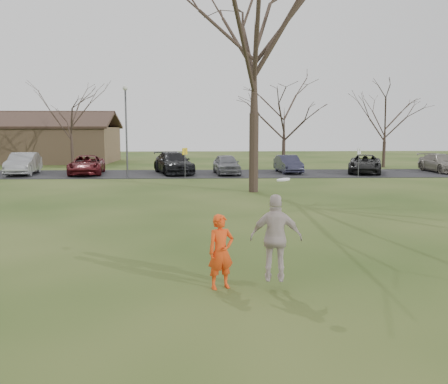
{
  "coord_description": "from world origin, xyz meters",
  "views": [
    {
      "loc": [
        -0.52,
        -9.95,
        3.41
      ],
      "look_at": [
        0.0,
        4.0,
        1.5
      ],
      "focal_mm": 37.52,
      "sensor_mm": 36.0,
      "label": 1
    }
  ],
  "objects_px": {
    "car_1": "(23,164)",
    "car_3": "(174,163)",
    "car_2": "(87,165)",
    "catching_play": "(276,238)",
    "big_tree": "(255,59)",
    "car_4": "(226,164)",
    "lamp_post": "(126,120)",
    "building": "(13,143)",
    "car_7": "(441,163)",
    "car_5": "(288,164)",
    "car_6": "(365,164)",
    "player_defender": "(221,252)"
  },
  "relations": [
    {
      "from": "car_1",
      "to": "car_3",
      "type": "distance_m",
      "value": 10.97
    },
    {
      "from": "player_defender",
      "to": "lamp_post",
      "type": "distance_m",
      "value": 23.71
    },
    {
      "from": "car_5",
      "to": "catching_play",
      "type": "xyz_separation_m",
      "value": [
        -4.77,
        -25.9,
        0.44
      ]
    },
    {
      "from": "car_6",
      "to": "lamp_post",
      "type": "relative_size",
      "value": 0.79
    },
    {
      "from": "player_defender",
      "to": "car_1",
      "type": "relative_size",
      "value": 0.33
    },
    {
      "from": "car_2",
      "to": "car_3",
      "type": "xyz_separation_m",
      "value": [
        6.34,
        0.39,
        0.09
      ]
    },
    {
      "from": "car_1",
      "to": "building",
      "type": "xyz_separation_m",
      "value": [
        -6.03,
        13.16,
        1.1
      ]
    },
    {
      "from": "player_defender",
      "to": "car_1",
      "type": "distance_m",
      "value": 28.63
    },
    {
      "from": "building",
      "to": "big_tree",
      "type": "bearing_deg",
      "value": -46.27
    },
    {
      "from": "car_5",
      "to": "catching_play",
      "type": "height_order",
      "value": "catching_play"
    },
    {
      "from": "car_4",
      "to": "lamp_post",
      "type": "height_order",
      "value": "lamp_post"
    },
    {
      "from": "building",
      "to": "lamp_post",
      "type": "distance_m",
      "value": 20.99
    },
    {
      "from": "car_5",
      "to": "car_6",
      "type": "height_order",
      "value": "car_6"
    },
    {
      "from": "player_defender",
      "to": "lamp_post",
      "type": "xyz_separation_m",
      "value": [
        -5.78,
        22.78,
        3.17
      ]
    },
    {
      "from": "car_1",
      "to": "car_5",
      "type": "distance_m",
      "value": 19.67
    },
    {
      "from": "car_6",
      "to": "building",
      "type": "xyz_separation_m",
      "value": [
        -31.43,
        13.15,
        1.2
      ]
    },
    {
      "from": "car_2",
      "to": "catching_play",
      "type": "bearing_deg",
      "value": -75.21
    },
    {
      "from": "car_2",
      "to": "lamp_post",
      "type": "xyz_separation_m",
      "value": [
        3.34,
        -2.21,
        3.23
      ]
    },
    {
      "from": "car_2",
      "to": "catching_play",
      "type": "height_order",
      "value": "catching_play"
    },
    {
      "from": "car_1",
      "to": "big_tree",
      "type": "xyz_separation_m",
      "value": [
        15.97,
        -9.84,
        6.16
      ]
    },
    {
      "from": "car_6",
      "to": "lamp_post",
      "type": "distance_m",
      "value": 17.88
    },
    {
      "from": "car_1",
      "to": "car_2",
      "type": "relative_size",
      "value": 0.96
    },
    {
      "from": "car_5",
      "to": "catching_play",
      "type": "distance_m",
      "value": 26.34
    },
    {
      "from": "car_2",
      "to": "building",
      "type": "relative_size",
      "value": 0.24
    },
    {
      "from": "car_5",
      "to": "building",
      "type": "bearing_deg",
      "value": 148.82
    },
    {
      "from": "car_3",
      "to": "car_5",
      "type": "bearing_deg",
      "value": -15.45
    },
    {
      "from": "car_2",
      "to": "big_tree",
      "type": "distance_m",
      "value": 16.19
    },
    {
      "from": "car_3",
      "to": "big_tree",
      "type": "height_order",
      "value": "big_tree"
    },
    {
      "from": "car_4",
      "to": "car_1",
      "type": "bearing_deg",
      "value": 173.26
    },
    {
      "from": "car_1",
      "to": "car_2",
      "type": "xyz_separation_m",
      "value": [
        4.63,
        -0.13,
        -0.1
      ]
    },
    {
      "from": "car_2",
      "to": "car_4",
      "type": "height_order",
      "value": "car_4"
    },
    {
      "from": "car_1",
      "to": "car_2",
      "type": "distance_m",
      "value": 4.63
    },
    {
      "from": "player_defender",
      "to": "lamp_post",
      "type": "relative_size",
      "value": 0.26
    },
    {
      "from": "car_1",
      "to": "car_4",
      "type": "xyz_separation_m",
      "value": [
        14.91,
        -0.31,
        -0.06
      ]
    },
    {
      "from": "car_5",
      "to": "car_6",
      "type": "distance_m",
      "value": 5.76
    },
    {
      "from": "car_2",
      "to": "car_5",
      "type": "height_order",
      "value": "car_2"
    },
    {
      "from": "player_defender",
      "to": "car_5",
      "type": "height_order",
      "value": "player_defender"
    },
    {
      "from": "car_4",
      "to": "building",
      "type": "relative_size",
      "value": 0.21
    },
    {
      "from": "car_3",
      "to": "car_7",
      "type": "relative_size",
      "value": 1.14
    },
    {
      "from": "car_3",
      "to": "catching_play",
      "type": "bearing_deg",
      "value": -98.77
    },
    {
      "from": "big_tree",
      "to": "car_5",
      "type": "bearing_deg",
      "value": 70.49
    },
    {
      "from": "car_3",
      "to": "lamp_post",
      "type": "bearing_deg",
      "value": -156.49
    },
    {
      "from": "car_2",
      "to": "car_6",
      "type": "distance_m",
      "value": 20.77
    },
    {
      "from": "building",
      "to": "catching_play",
      "type": "bearing_deg",
      "value": -61.47
    },
    {
      "from": "building",
      "to": "big_tree",
      "type": "relative_size",
      "value": 1.47
    },
    {
      "from": "car_7",
      "to": "big_tree",
      "type": "distance_m",
      "value": 19.87
    },
    {
      "from": "car_5",
      "to": "lamp_post",
      "type": "relative_size",
      "value": 0.64
    },
    {
      "from": "car_5",
      "to": "big_tree",
      "type": "relative_size",
      "value": 0.29
    },
    {
      "from": "car_3",
      "to": "car_1",
      "type": "bearing_deg",
      "value": 163.9
    },
    {
      "from": "car_4",
      "to": "lamp_post",
      "type": "relative_size",
      "value": 0.69
    }
  ]
}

